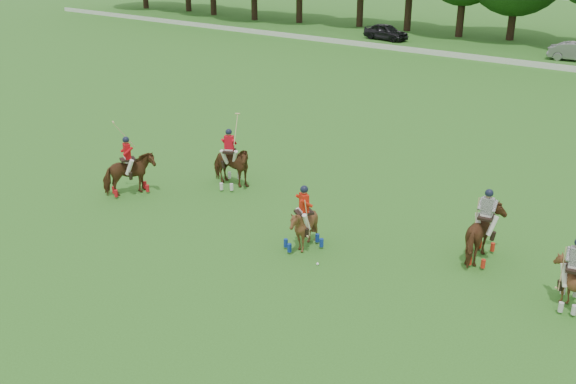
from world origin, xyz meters
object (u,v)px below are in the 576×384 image
Objects in this scene: car_left at (386,32)px; polo_red_c at (304,227)px; polo_red_b at (230,166)px; polo_stripe_b at (572,283)px; polo_stripe_a at (484,235)px; polo_ball at (318,264)px; polo_red_a at (129,174)px.

car_left is 1.95× the size of polo_red_c.
polo_red_b reaches higher than polo_stripe_b.
polo_stripe_a reaches higher than car_left.
polo_stripe_a is at bearing -138.94° from car_left.
polo_ball is (1.01, -0.64, -0.76)m from polo_red_c.
polo_red_a reaches higher than polo_red_c.
polo_red_b is (2.59, 3.05, 0.02)m from polo_red_a.
polo_stripe_a is (13.24, 3.12, 0.02)m from polo_red_a.
polo_red_a is 0.99× the size of polo_red_b.
polo_stripe_a is at bearing 158.62° from polo_stripe_b.
polo_red_a is 4.00m from polo_red_b.
car_left is 46.01m from polo_stripe_b.
polo_red_a reaches higher than polo_ball.
polo_ball is at bearing -26.85° from polo_red_b.
car_left is at bearing 115.33° from polo_red_c.
polo_red_b is at bearing -179.63° from polo_stripe_a.
polo_stripe_a is 3.21m from polo_stripe_b.
polo_red_b is at bearing 175.39° from polo_stripe_b.
polo_red_b reaches higher than polo_red_a.
car_left is 44.42m from polo_ball.
polo_ball is (9.26, -0.33, -0.83)m from polo_red_a.
polo_red_c is 1.06× the size of polo_stripe_b.
polo_stripe_b is at bearing -21.38° from polo_stripe_a.
polo_stripe_b is at bearing 6.85° from polo_red_a.
polo_ball is at bearing -145.69° from car_left.
polo_stripe_a reaches higher than polo_stripe_b.
polo_stripe_b is 23.63× the size of polo_ball.
polo_red_a reaches higher than car_left.
car_left is 40.86m from polo_red_a.
polo_red_b is 1.40× the size of polo_stripe_b.
polo_stripe_b is at bearing 11.58° from polo_red_c.
polo_stripe_a is 27.06× the size of polo_ball.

